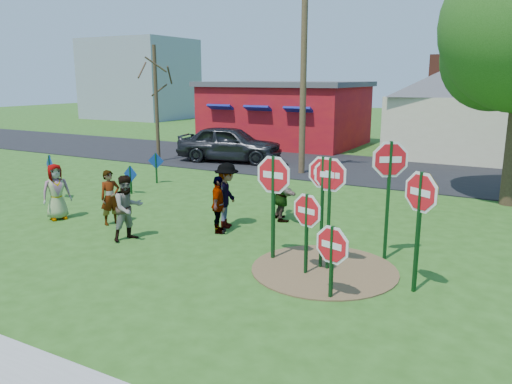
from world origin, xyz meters
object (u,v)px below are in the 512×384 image
stop_sign_a (307,217)px  person_b (110,197)px  stop_sign_b (323,184)px  person_a (56,192)px  suv (230,144)px  stop_sign_c (330,188)px  stop_sign_d (390,170)px  utility_pole (304,68)px

stop_sign_a → person_b: size_ratio=1.20×
stop_sign_b → person_a: size_ratio=1.57×
stop_sign_a → stop_sign_b: 0.81m
suv → stop_sign_c: bearing=-151.4°
stop_sign_d → person_b: size_ratio=1.84×
person_a → suv: suv is taller
stop_sign_d → suv: 14.48m
stop_sign_d → utility_pole: 10.93m
stop_sign_a → utility_pole: size_ratio=0.22×
stop_sign_d → person_b: 7.81m
person_b → suv: bearing=37.3°
stop_sign_a → utility_pole: utility_pole is taller
stop_sign_b → person_b: size_ratio=1.66×
stop_sign_b → stop_sign_d: (1.10, 1.25, 0.19)m
stop_sign_d → suv: bearing=103.8°
person_b → suv: 11.31m
stop_sign_b → utility_pole: (-4.88, 10.08, 2.63)m
stop_sign_b → stop_sign_c: stop_sign_b is taller
person_a → person_b: 1.82m
stop_sign_b → person_b: (-6.54, 0.29, -1.12)m
person_b → utility_pole: size_ratio=0.18×
suv → utility_pole: 5.83m
stop_sign_a → suv: (-9.16, 11.74, -0.35)m
stop_sign_d → person_b: bearing=154.9°
person_a → suv: (-0.98, 11.33, 0.09)m
stop_sign_a → person_b: bearing=-171.3°
stop_sign_d → suv: (-10.40, 10.00, -1.17)m
stop_sign_d → utility_pole: bearing=91.8°
stop_sign_a → utility_pole: bearing=129.7°
suv → stop_sign_a: bearing=-153.5°
stop_sign_a → utility_pole: (-4.73, 10.57, 3.26)m
stop_sign_b → stop_sign_c: (0.17, -0.01, -0.07)m
person_a → suv: size_ratio=0.32×
stop_sign_a → suv: size_ratio=0.37×
stop_sign_c → person_a: 8.54m
person_b → suv: suv is taller
stop_sign_d → stop_sign_a: bearing=-157.8°
stop_sign_d → person_a: bearing=155.8°
stop_sign_b → suv: bearing=134.6°
stop_sign_c → stop_sign_d: bearing=55.6°
person_a → stop_sign_c: bearing=-63.9°
stop_sign_a → stop_sign_b: size_ratio=0.72×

